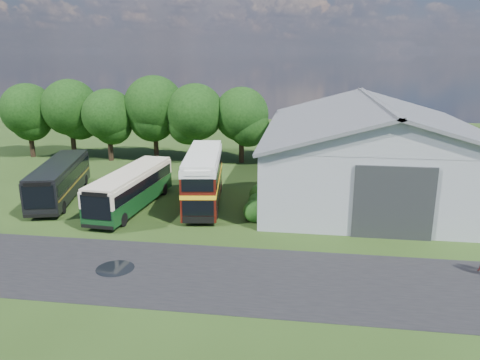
% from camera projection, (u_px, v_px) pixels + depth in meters
% --- Properties ---
extents(ground, '(120.00, 120.00, 0.00)m').
position_uv_depth(ground, '(156.00, 249.00, 29.67)').
color(ground, '#1D310F').
rests_on(ground, ground).
extents(asphalt_road, '(60.00, 8.00, 0.02)m').
position_uv_depth(asphalt_road, '(191.00, 274.00, 26.40)').
color(asphalt_road, black).
rests_on(asphalt_road, ground).
extents(puddle, '(2.20, 2.20, 0.01)m').
position_uv_depth(puddle, '(115.00, 269.00, 27.01)').
color(puddle, black).
rests_on(puddle, ground).
extents(storage_shed, '(18.80, 24.80, 8.15)m').
position_uv_depth(storage_shed, '(372.00, 144.00, 41.77)').
color(storage_shed, gray).
rests_on(storage_shed, ground).
extents(tree_far_left, '(6.12, 6.12, 8.64)m').
position_uv_depth(tree_far_left, '(28.00, 110.00, 54.25)').
color(tree_far_left, black).
rests_on(tree_far_left, ground).
extents(tree_left_a, '(6.46, 6.46, 9.12)m').
position_uv_depth(tree_left_a, '(70.00, 108.00, 53.96)').
color(tree_left_a, black).
rests_on(tree_left_a, ground).
extents(tree_left_b, '(5.78, 5.78, 8.16)m').
position_uv_depth(tree_left_b, '(108.00, 115.00, 52.48)').
color(tree_left_b, black).
rests_on(tree_left_b, ground).
extents(tree_mid, '(6.80, 6.80, 9.60)m').
position_uv_depth(tree_mid, '(154.00, 106.00, 52.79)').
color(tree_mid, black).
rests_on(tree_mid, ground).
extents(tree_right_a, '(6.26, 6.26, 8.83)m').
position_uv_depth(tree_right_a, '(195.00, 112.00, 51.28)').
color(tree_right_a, black).
rests_on(tree_right_a, ground).
extents(tree_right_b, '(5.98, 5.98, 8.45)m').
position_uv_depth(tree_right_b, '(241.00, 114.00, 51.43)').
color(tree_right_b, black).
rests_on(tree_right_b, ground).
extents(shrub_front, '(1.70, 1.70, 1.70)m').
position_uv_depth(shrub_front, '(255.00, 221.00, 34.63)').
color(shrub_front, '#194714').
rests_on(shrub_front, ground).
extents(shrub_mid, '(1.60, 1.60, 1.60)m').
position_uv_depth(shrub_mid, '(257.00, 212.00, 36.54)').
color(shrub_mid, '#194714').
rests_on(shrub_mid, ground).
extents(shrub_back, '(1.80, 1.80, 1.80)m').
position_uv_depth(shrub_back, '(260.00, 204.00, 38.45)').
color(shrub_back, '#194714').
rests_on(shrub_back, ground).
extents(bus_green_single, '(3.45, 11.28, 3.06)m').
position_uv_depth(bus_green_single, '(131.00, 188.00, 37.09)').
color(bus_green_single, black).
rests_on(bus_green_single, ground).
extents(bus_maroon_double, '(4.02, 10.54, 4.42)m').
position_uv_depth(bus_maroon_double, '(203.00, 179.00, 37.74)').
color(bus_maroon_double, black).
rests_on(bus_maroon_double, ground).
extents(bus_dark_single, '(5.27, 11.60, 3.12)m').
position_uv_depth(bus_dark_single, '(60.00, 180.00, 39.45)').
color(bus_dark_single, black).
rests_on(bus_dark_single, ground).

